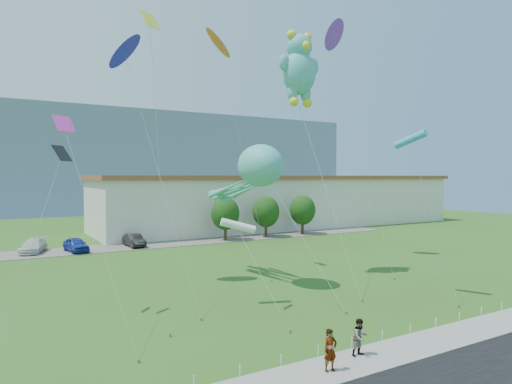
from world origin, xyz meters
TOP-DOWN VIEW (x-y plane):
  - ground at (0.00, 0.00)m, footprint 160.00×160.00m
  - sidewalk at (0.00, -2.75)m, footprint 80.00×2.50m
  - parking_strip at (0.00, 35.00)m, footprint 70.00×6.00m
  - hill_ridge at (0.00, 120.00)m, footprint 160.00×50.00m
  - warehouse at (26.00, 44.00)m, footprint 61.00×15.00m
  - rope_fence at (0.00, -1.30)m, footprint 26.05×0.05m
  - tree_near at (10.00, 34.00)m, footprint 3.60×3.60m
  - tree_mid at (16.00, 34.00)m, footprint 3.60×3.60m
  - tree_far at (22.00, 34.00)m, footprint 3.60×3.60m
  - pedestrian_left at (-3.66, -2.93)m, footprint 0.65×0.44m
  - pedestrian_right at (-1.46, -2.34)m, footprint 0.82×0.65m
  - parked_car_white at (-11.71, 35.79)m, footprint 3.42×5.30m
  - parked_car_blue at (-7.73, 34.12)m, footprint 2.40×4.60m
  - parked_car_black at (-1.40, 34.52)m, footprint 1.66×4.41m
  - octopus_kite at (1.32, 12.12)m, footprint 3.07×14.84m
  - teddy_bear_kite at (6.12, 12.86)m, footprint 3.81×9.78m
  - small_kite_white at (-2.23, 7.73)m, footprint 0.50×7.09m
  - small_kite_orange at (1.52, 18.04)m, footprint 2.46×6.89m
  - small_kite_cyan at (8.48, 3.54)m, footprint 1.09×4.39m
  - small_kite_black at (-12.41, 10.21)m, footprint 4.41×6.77m
  - small_kite_pink at (-11.72, 9.39)m, footprint 2.45×9.00m
  - small_kite_blue at (-6.90, 16.18)m, footprint 2.40×11.14m
  - small_kite_yellow at (-7.72, 7.49)m, footprint 1.29×4.20m
  - small_kite_purple at (13.58, 17.25)m, footprint 2.97×10.54m

SIDE VIEW (x-z plane):
  - ground at x=0.00m, z-range 0.00..0.00m
  - parking_strip at x=0.00m, z-range 0.00..0.06m
  - sidewalk at x=0.00m, z-range 0.00..0.10m
  - rope_fence at x=0.00m, z-range 0.00..0.50m
  - parked_car_white at x=-11.71m, z-range 0.06..1.49m
  - parked_car_black at x=-1.40m, z-range 0.06..1.50m
  - parked_car_blue at x=-7.73m, z-range 0.06..1.56m
  - pedestrian_right at x=-1.46m, z-range 0.10..1.75m
  - pedestrian_left at x=-3.66m, z-range 0.10..1.84m
  - tree_near at x=10.00m, z-range 0.65..6.12m
  - tree_mid at x=16.00m, z-range 0.65..6.12m
  - tree_far at x=22.00m, z-range 0.65..6.12m
  - warehouse at x=26.00m, z-range 0.02..8.22m
  - small_kite_white at x=-2.23m, z-range 2.25..7.68m
  - octopus_kite at x=1.32m, z-range 2.99..13.41m
  - small_kite_black at x=-12.41m, z-range 3.46..13.32m
  - small_kite_pink at x=-11.72m, z-range 3.98..15.46m
  - small_kite_cyan at x=8.48m, z-range 4.97..15.96m
  - hill_ridge at x=0.00m, z-range 0.00..25.00m
  - small_kite_yellow at x=-7.72m, z-range 5.93..23.21m
  - small_kite_blue at x=-6.90m, z-range 7.82..25.71m
  - teddy_bear_kite at x=6.12m, z-range 7.01..26.77m
  - small_kite_orange at x=1.52m, z-range 8.90..29.09m
  - small_kite_purple at x=13.58m, z-range 9.95..32.52m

